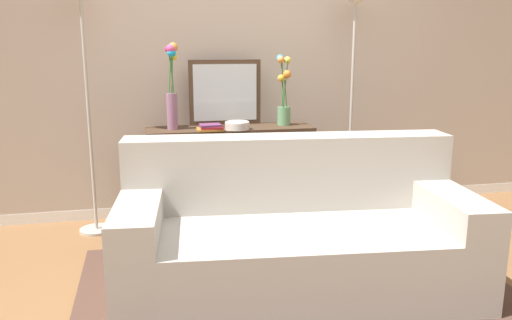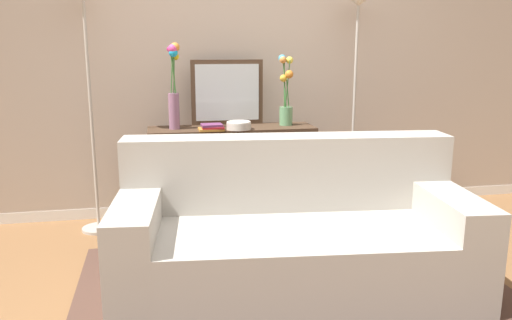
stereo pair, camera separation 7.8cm
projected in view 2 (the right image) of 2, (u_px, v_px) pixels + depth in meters
The scene contains 13 objects.
ground_plane at pixel (296, 319), 2.78m from camera, with size 16.00×16.00×0.02m, color brown.
back_wall at pixel (237, 32), 4.32m from camera, with size 12.00×0.15×3.08m.
area_rug at pixel (299, 298), 2.97m from camera, with size 2.55×1.96×0.01m.
couch at pixel (293, 238), 3.06m from camera, with size 2.11×1.12×0.88m.
console_table at pixel (232, 157), 4.14m from camera, with size 1.31×0.37×0.79m.
floor_lamp_left at pixel (86, 42), 3.78m from camera, with size 0.28×0.28×1.84m.
floor_lamp_right at pixel (357, 44), 4.17m from camera, with size 0.28×0.28×1.83m.
wall_mirror at pixel (227, 92), 4.18m from camera, with size 0.58×0.02×0.52m.
vase_tall_flowers at pixel (174, 87), 3.93m from camera, with size 0.10×0.12×0.66m.
vase_short_flowers at pixel (286, 97), 4.14m from camera, with size 0.12×0.12×0.56m.
fruit_bowl at pixel (239, 125), 3.98m from camera, with size 0.19×0.19×0.06m.
book_stack at pixel (212, 127), 3.93m from camera, with size 0.19×0.16×0.05m.
book_row_under_console at pixel (194, 218), 4.19m from camera, with size 0.44×0.17×0.13m.
Camera 2 is at (-0.69, -2.44, 1.43)m, focal length 36.24 mm.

